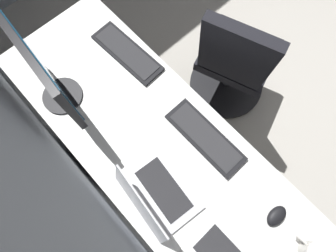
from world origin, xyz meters
The scene contains 9 objects.
desk centered at (0.34, 1.64, 0.66)m, with size 1.90×0.65×0.73m.
drawer_pedestal centered at (0.57, 1.66, 0.35)m, with size 0.40×0.51×0.69m.
monitor_primary centered at (0.86, 1.82, 0.99)m, with size 0.52×0.20×0.46m.
laptop_left centered at (0.18, 1.81, 0.78)m, with size 0.37×0.28×0.20m.
keyboard_main centered at (0.22, 1.45, 0.74)m, with size 0.42×0.14×0.02m.
keyboard_spare centered at (0.83, 1.42, 0.74)m, with size 0.43×0.16×0.02m.
mouse_main centered at (-0.24, 1.47, 0.75)m, with size 0.06×0.10×0.03m, color black.
coffee_mug centered at (-0.41, 1.48, 0.78)m, with size 0.12×0.08×0.09m.
office_chair centered at (0.48, 0.89, 0.46)m, with size 0.56×0.61×0.97m.
Camera 1 is at (0.07, 1.83, 2.05)m, focal length 30.53 mm.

